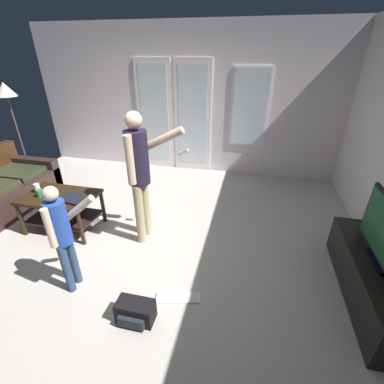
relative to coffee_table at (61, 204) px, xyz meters
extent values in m
cube|color=#B4ACA3|center=(1.06, -0.18, -0.38)|extent=(5.96, 5.42, 0.02)
cube|color=silver|center=(1.06, 2.51, 0.97)|extent=(5.96, 0.06, 2.69)
cube|color=white|center=(0.48, 2.47, 0.66)|extent=(0.72, 0.02, 2.14)
cube|color=silver|center=(0.48, 2.45, 0.71)|extent=(0.56, 0.01, 1.84)
cube|color=white|center=(1.26, 2.47, 0.66)|extent=(0.72, 0.02, 2.14)
cube|color=silver|center=(1.26, 2.45, 0.71)|extent=(0.56, 0.01, 1.84)
cube|color=white|center=(2.31, 2.47, 0.92)|extent=(0.66, 0.02, 1.40)
cube|color=silver|center=(2.31, 2.45, 0.92)|extent=(0.60, 0.01, 1.34)
cube|color=#301F1C|center=(-1.30, 0.99, -0.09)|extent=(0.96, 0.16, 0.57)
cube|color=#2D3421|center=(-1.27, 0.62, 0.08)|extent=(0.72, 0.52, 0.09)
cube|color=black|center=(0.00, 0.00, 0.12)|extent=(0.96, 0.61, 0.04)
cube|color=black|center=(0.00, 0.00, -0.19)|extent=(0.88, 0.53, 0.02)
cylinder|color=black|center=(-0.44, -0.27, -0.14)|extent=(0.05, 0.05, 0.48)
cylinder|color=black|center=(0.44, -0.27, -0.14)|extent=(0.05, 0.05, 0.48)
cylinder|color=black|center=(-0.44, 0.27, -0.14)|extent=(0.05, 0.05, 0.48)
cylinder|color=black|center=(0.44, 0.27, -0.14)|extent=(0.05, 0.05, 0.48)
cube|color=black|center=(3.69, -0.37, -0.16)|extent=(0.41, 1.56, 0.44)
cube|color=black|center=(3.69, -0.37, 0.08)|extent=(0.08, 0.36, 0.04)
cylinder|color=tan|center=(1.15, -0.04, 0.03)|extent=(0.11, 0.11, 0.81)
cylinder|color=tan|center=(1.16, 0.14, 0.03)|extent=(0.11, 0.11, 0.81)
cylinder|color=#211A2E|center=(1.15, 0.05, 0.75)|extent=(0.26, 0.26, 0.63)
sphere|color=beige|center=(1.15, 0.05, 1.18)|extent=(0.19, 0.19, 0.19)
cylinder|color=beige|center=(1.15, -0.13, 0.78)|extent=(0.09, 0.09, 0.56)
cylinder|color=beige|center=(1.41, 0.22, 0.93)|extent=(0.54, 0.11, 0.34)
cube|color=white|center=(1.65, 0.21, 0.80)|extent=(0.14, 0.04, 0.09)
cylinder|color=navy|center=(0.75, -0.97, -0.09)|extent=(0.08, 0.08, 0.58)
cylinder|color=navy|center=(0.74, -0.85, -0.09)|extent=(0.08, 0.08, 0.58)
cylinder|color=#24439C|center=(0.75, -0.91, 0.43)|extent=(0.19, 0.19, 0.45)
sphere|color=beige|center=(0.75, -0.91, 0.73)|extent=(0.14, 0.14, 0.14)
cylinder|color=beige|center=(0.76, -1.03, 0.45)|extent=(0.07, 0.07, 0.40)
cylinder|color=beige|center=(0.89, -0.77, 0.52)|extent=(0.35, 0.09, 0.31)
cube|color=white|center=(1.05, -0.76, 0.40)|extent=(0.13, 0.05, 0.11)
cylinder|color=#2D3425|center=(-1.68, 1.27, -0.36)|extent=(0.26, 0.26, 0.02)
cylinder|color=#453B3A|center=(-1.68, 1.27, 0.41)|extent=(0.03, 0.03, 1.57)
cone|color=silver|center=(-1.68, 1.27, 1.27)|extent=(0.33, 0.33, 0.22)
cube|color=black|center=(1.55, -1.14, -0.27)|extent=(0.34, 0.18, 0.21)
cube|color=#202630|center=(1.55, -1.25, -0.29)|extent=(0.24, 0.04, 0.11)
cube|color=white|center=(1.86, -0.83, -0.37)|extent=(0.46, 0.23, 0.02)
cube|color=silver|center=(1.86, -0.83, -0.35)|extent=(0.41, 0.19, 0.00)
cube|color=black|center=(0.25, -0.06, 0.15)|extent=(0.37, 0.29, 0.03)
cylinder|color=#308442|center=(-0.21, -0.09, 0.19)|extent=(0.08, 0.08, 0.10)
cylinder|color=white|center=(-0.34, 0.02, 0.20)|extent=(0.07, 0.07, 0.12)
cube|color=black|center=(-0.12, 0.07, 0.15)|extent=(0.18, 0.10, 0.02)
camera|label=1|loc=(2.42, -2.64, 1.85)|focal=25.09mm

